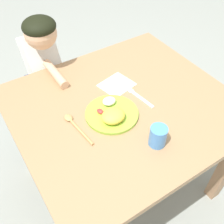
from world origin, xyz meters
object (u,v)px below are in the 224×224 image
(spoon, at_px, (75,125))
(person, at_px, (47,83))
(fork, at_px, (137,96))
(plate, at_px, (112,114))
(drinking_cup, at_px, (158,136))

(spoon, distance_m, person, 0.60)
(fork, xyz_separation_m, spoon, (-0.34, -0.00, 0.00))
(spoon, bearing_deg, fork, -94.66)
(plate, height_order, spoon, plate)
(person, bearing_deg, spoon, 82.62)
(spoon, distance_m, drinking_cup, 0.36)
(plate, bearing_deg, drinking_cup, -72.11)
(fork, distance_m, spoon, 0.34)
(spoon, bearing_deg, drinking_cup, -143.73)
(spoon, relative_size, person, 0.21)
(plate, relative_size, drinking_cup, 2.63)
(plate, distance_m, fork, 0.18)
(drinking_cup, bearing_deg, person, 101.30)
(plate, xyz_separation_m, spoon, (-0.17, 0.04, -0.01))
(plate, relative_size, fork, 1.11)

